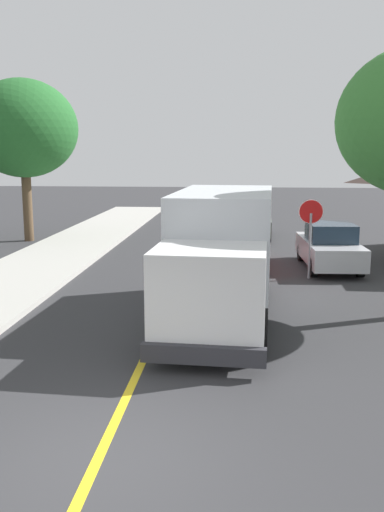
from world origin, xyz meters
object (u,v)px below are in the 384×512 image
(box_truck, at_px, (222,250))
(parked_van_across, at_px, (329,247))
(parked_car_mid, at_px, (253,221))
(parked_car_near, at_px, (238,245))
(stop_sign, at_px, (311,224))
(street_tree_down_block, at_px, (23,129))

(box_truck, xyz_separation_m, parked_van_across, (3.71, 6.47, -0.97))
(parked_car_mid, xyz_separation_m, parked_van_across, (2.60, -7.34, 0.00))
(parked_car_near, relative_size, stop_sign, 1.68)
(parked_van_across, height_order, street_tree_down_block, street_tree_down_block)
(parked_car_near, xyz_separation_m, stop_sign, (2.39, -1.83, 1.06))
(parked_car_near, bearing_deg, stop_sign, -37.39)
(box_truck, relative_size, stop_sign, 2.76)
(parked_car_mid, distance_m, street_tree_down_block, 11.72)
(parked_car_mid, bearing_deg, street_tree_down_block, -169.48)
(parked_car_mid, relative_size, stop_sign, 1.69)
(stop_sign, bearing_deg, parked_car_mid, 100.55)
(parked_car_near, distance_m, stop_sign, 3.19)
(parked_car_near, distance_m, parked_van_across, 3.31)
(parked_car_near, height_order, parked_car_mid, same)
(parked_car_near, bearing_deg, parked_car_mid, 84.40)
(parked_car_near, bearing_deg, parked_van_across, -2.27)
(box_truck, relative_size, parked_car_near, 1.65)
(stop_sign, bearing_deg, parked_van_across, 61.41)
(parked_van_across, bearing_deg, street_tree_down_block, 158.01)
(street_tree_down_block, bearing_deg, stop_sign, -29.74)
(parked_car_mid, distance_m, parked_van_across, 7.79)
(box_truck, bearing_deg, parked_car_near, 86.55)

